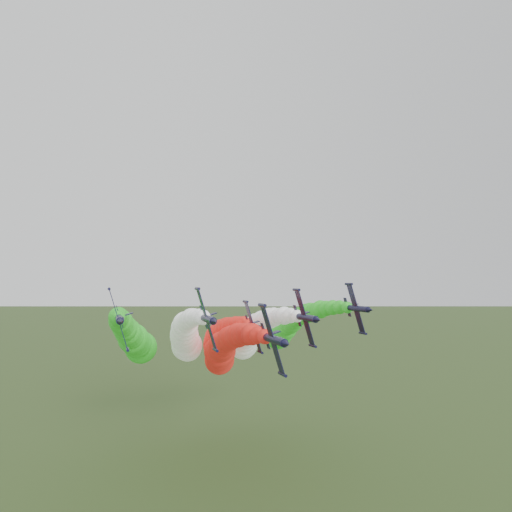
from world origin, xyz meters
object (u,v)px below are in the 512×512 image
object	(u,v)px
jet_lead	(222,351)
jet_outer_left	(133,338)
jet_outer_right	(287,328)
jet_trail	(218,341)
jet_inner_left	(186,338)
jet_inner_right	(248,337)

from	to	relation	value
jet_lead	jet_outer_left	bearing A→B (deg)	138.26
jet_outer_right	jet_trail	distance (m)	20.41
jet_inner_left	jet_outer_left	bearing A→B (deg)	157.95
jet_outer_right	jet_trail	size ratio (longest dim) A/B	1.00
jet_inner_left	jet_outer_right	size ratio (longest dim) A/B	1.00
jet_outer_left	jet_outer_right	xyz separation A→B (m)	(44.23, 3.96, 1.14)
jet_lead	jet_outer_right	bearing A→B (deg)	41.69
jet_lead	jet_inner_left	bearing A→B (deg)	118.81
jet_lead	jet_inner_right	xyz separation A→B (m)	(10.72, 15.67, 1.33)
jet_inner_right	jet_trail	distance (m)	12.00
jet_inner_right	jet_outer_left	world-z (taller)	jet_outer_left
jet_inner_left	jet_inner_right	size ratio (longest dim) A/B	1.00
jet_inner_right	jet_trail	size ratio (longest dim) A/B	1.00
jet_outer_left	jet_trail	size ratio (longest dim) A/B	1.01
jet_lead	jet_outer_right	distance (m)	32.74
jet_outer_left	jet_lead	bearing A→B (deg)	-41.74
jet_outer_left	jet_trail	distance (m)	25.97
jet_outer_left	jet_inner_left	bearing A→B (deg)	-22.05
jet_inner_left	jet_trail	world-z (taller)	jet_inner_left
jet_lead	jet_outer_right	xyz separation A→B (m)	(24.36, 21.69, 2.85)
jet_trail	jet_outer_right	bearing A→B (deg)	-11.93
jet_inner_right	jet_outer_right	bearing A→B (deg)	23.83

